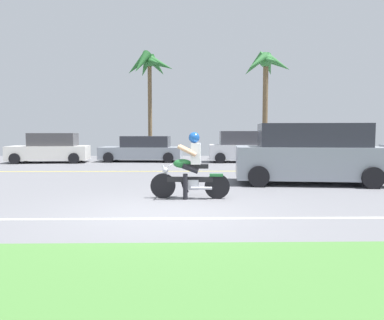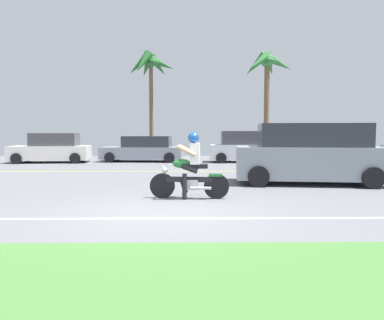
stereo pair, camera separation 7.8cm
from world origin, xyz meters
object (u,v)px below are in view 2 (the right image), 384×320
Objects in this scene: motorcyclist at (190,171)px; parked_car_2 at (245,148)px; suv_nearby at (310,154)px; parked_car_3 at (336,149)px; parked_car_1 at (144,149)px; parked_car_0 at (52,149)px; palm_tree_1 at (267,70)px; palm_tree_0 at (151,69)px.

motorcyclist is 0.49× the size of parked_car_2.
suv_nearby is 1.23× the size of parked_car_3.
parked_car_2 is at bearing -175.67° from parked_car_3.
parked_car_1 is 10.78m from parked_car_3.
parked_car_3 is (15.70, 0.48, -0.02)m from parked_car_0.
parked_car_3 is (5.18, 0.39, -0.06)m from parked_car_2.
parked_car_0 is at bearing -170.41° from palm_tree_1.
suv_nearby is 1.15× the size of parked_car_0.
palm_tree_1 is at bearing 156.61° from parked_car_3.
parked_car_3 is at bearing 63.21° from suv_nearby.
parked_car_0 reaches higher than parked_car_1.
parked_car_3 is at bearing 4.33° from parked_car_2.
parked_car_0 is 10.52m from parked_car_2.
parked_car_2 is (5.60, -0.52, 0.11)m from parked_car_1.
palm_tree_0 is (-10.62, 2.81, 4.87)m from parked_car_3.
parked_car_3 is 0.61× the size of palm_tree_1.
parked_car_0 is 13.09m from palm_tree_1.
parked_car_0 is 0.64× the size of palm_tree_0.
parked_car_2 is 7.93m from palm_tree_0.
parked_car_1 is 1.17× the size of parked_car_3.
suv_nearby is at bearing -94.59° from palm_tree_1.
palm_tree_1 is (7.02, -1.25, -0.27)m from palm_tree_0.
parked_car_0 is 15.70m from parked_car_3.
motorcyclist is at bearing -80.66° from palm_tree_0.
parked_car_2 is 0.60× the size of palm_tree_0.
palm_tree_1 is at bearing 11.24° from parked_car_1.
parked_car_0 is 1.07× the size of parked_car_3.
motorcyclist is at bearing -145.65° from suv_nearby.
palm_tree_0 is at bearing 165.17° from parked_car_3.
parked_car_2 is at bearing -30.51° from palm_tree_0.
palm_tree_0 is (-5.44, 3.20, 4.80)m from parked_car_2.
parked_car_3 is at bearing -23.39° from palm_tree_1.
palm_tree_0 is 1.03× the size of palm_tree_1.
palm_tree_0 is (0.16, 2.68, 4.92)m from parked_car_1.
motorcyclist is 14.09m from parked_car_3.
palm_tree_0 is at bearing 32.98° from parked_car_0.
palm_tree_1 is at bearing 51.01° from parked_car_2.
suv_nearby is at bearing -61.91° from palm_tree_0.
palm_tree_1 reaches higher than parked_car_2.
parked_car_3 is at bearing -0.70° from parked_car_1.
motorcyclist is 0.46× the size of parked_car_0.
palm_tree_1 reaches higher than suv_nearby.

